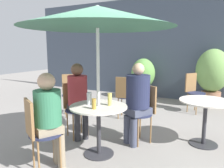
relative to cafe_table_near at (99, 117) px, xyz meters
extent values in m
plane|color=gray|center=(0.17, 0.08, -0.55)|extent=(20.00, 20.00, 0.00)
cube|color=#3D4756|center=(0.17, 4.01, 0.95)|extent=(10.00, 0.06, 3.00)
cylinder|color=#2D2D33|center=(0.00, 0.00, -0.54)|extent=(0.43, 0.43, 0.01)
cylinder|color=#2D2D33|center=(0.00, 0.00, -0.19)|extent=(0.06, 0.06, 0.68)
cylinder|color=silver|center=(0.00, 0.00, 0.15)|extent=(0.80, 0.80, 0.02)
cylinder|color=#2D2D33|center=(1.29, 1.05, -0.54)|extent=(0.43, 0.43, 0.01)
cylinder|color=#2D2D33|center=(1.29, 1.05, -0.19)|extent=(0.06, 0.06, 0.68)
cylinder|color=silver|center=(1.29, 1.05, 0.15)|extent=(0.80, 0.80, 0.02)
cylinder|color=#232847|center=(0.36, 0.65, -0.08)|extent=(0.40, 0.40, 0.02)
cylinder|color=olive|center=(0.54, 0.70, -0.32)|extent=(0.02, 0.02, 0.46)
cylinder|color=olive|center=(0.31, 0.82, -0.32)|extent=(0.02, 0.02, 0.46)
cylinder|color=olive|center=(0.41, 0.47, -0.32)|extent=(0.02, 0.02, 0.46)
cylinder|color=olive|center=(0.18, 0.60, -0.32)|extent=(0.02, 0.02, 0.46)
cube|color=olive|center=(0.45, 0.81, 0.15)|extent=(0.31, 0.19, 0.44)
cylinder|color=#232847|center=(-0.65, 0.36, -0.08)|extent=(0.40, 0.40, 0.02)
cylinder|color=olive|center=(-0.70, 0.54, -0.32)|extent=(0.02, 0.02, 0.46)
cylinder|color=olive|center=(-0.82, 0.31, -0.32)|extent=(0.02, 0.02, 0.46)
cylinder|color=olive|center=(-0.47, 0.41, -0.32)|extent=(0.02, 0.02, 0.46)
cylinder|color=olive|center=(-0.60, 0.18, -0.32)|extent=(0.02, 0.02, 0.46)
cube|color=olive|center=(-0.81, 0.45, 0.15)|extent=(0.19, 0.31, 0.44)
cylinder|color=#232847|center=(-0.36, -0.65, -0.08)|extent=(0.40, 0.40, 0.02)
cylinder|color=olive|center=(-0.54, -0.70, -0.32)|extent=(0.02, 0.02, 0.46)
cylinder|color=olive|center=(-0.31, -0.82, -0.32)|extent=(0.02, 0.02, 0.46)
cylinder|color=olive|center=(-0.41, -0.47, -0.32)|extent=(0.02, 0.02, 0.46)
cylinder|color=olive|center=(-0.18, -0.60, -0.32)|extent=(0.02, 0.02, 0.46)
cube|color=olive|center=(-0.45, -0.81, 0.15)|extent=(0.31, 0.19, 0.44)
cylinder|color=#232847|center=(-1.50, 1.27, -0.08)|extent=(0.40, 0.40, 0.02)
cylinder|color=olive|center=(-1.51, 1.45, -0.32)|extent=(0.02, 0.02, 0.46)
cylinder|color=olive|center=(-1.69, 1.27, -0.32)|extent=(0.02, 0.02, 0.46)
cylinder|color=olive|center=(-1.32, 1.27, -0.32)|extent=(0.02, 0.02, 0.46)
cylinder|color=olive|center=(-1.50, 1.09, -0.32)|extent=(0.02, 0.02, 0.46)
cube|color=olive|center=(-1.63, 1.40, 0.15)|extent=(0.26, 0.26, 0.44)
cylinder|color=#232847|center=(0.94, 2.81, -0.08)|extent=(0.40, 0.40, 0.02)
cylinder|color=olive|center=(0.91, 2.99, -0.32)|extent=(0.02, 0.02, 0.46)
cylinder|color=olive|center=(0.76, 2.77, -0.32)|extent=(0.02, 0.02, 0.46)
cylinder|color=olive|center=(1.12, 2.85, -0.32)|extent=(0.02, 0.02, 0.46)
cylinder|color=olive|center=(0.98, 2.63, -0.32)|extent=(0.02, 0.02, 0.46)
cube|color=olive|center=(0.79, 2.91, 0.15)|extent=(0.21, 0.30, 0.44)
cylinder|color=#232847|center=(-0.35, 1.68, -0.08)|extent=(0.40, 0.40, 0.02)
cylinder|color=olive|center=(-0.46, 1.54, -0.32)|extent=(0.02, 0.02, 0.46)
cylinder|color=olive|center=(-0.20, 1.58, -0.32)|extent=(0.02, 0.02, 0.46)
cylinder|color=olive|center=(-0.50, 1.79, -0.32)|extent=(0.02, 0.02, 0.46)
cylinder|color=olive|center=(-0.24, 1.83, -0.32)|extent=(0.02, 0.02, 0.46)
cube|color=olive|center=(-0.32, 1.51, 0.15)|extent=(0.34, 0.08, 0.44)
cylinder|color=#42475B|center=(0.20, 0.53, -0.32)|extent=(0.11, 0.11, 0.45)
cylinder|color=#42475B|center=(0.35, 0.45, -0.32)|extent=(0.11, 0.11, 0.45)
cube|color=#42475B|center=(0.34, 0.61, -0.01)|extent=(0.44, 0.46, 0.11)
cylinder|color=#232847|center=(0.34, 0.61, 0.30)|extent=(0.37, 0.37, 0.51)
sphere|color=#DBAD89|center=(0.34, 0.61, 0.64)|extent=(0.18, 0.18, 0.18)
cylinder|color=#2D2D33|center=(-0.54, 0.22, -0.32)|extent=(0.10, 0.10, 0.45)
cylinder|color=#2D2D33|center=(-0.47, 0.35, -0.32)|extent=(0.10, 0.10, 0.45)
cube|color=#2D2D33|center=(-0.61, 0.34, -0.02)|extent=(0.40, 0.39, 0.10)
cylinder|color=#9E2D33|center=(-0.61, 0.34, 0.27)|extent=(0.32, 0.32, 0.49)
sphere|color=brown|center=(-0.61, 0.34, 0.61)|extent=(0.20, 0.20, 0.20)
cylinder|color=gray|center=(-0.22, -0.54, -0.32)|extent=(0.10, 0.10, 0.45)
cylinder|color=gray|center=(-0.35, -0.47, -0.32)|extent=(0.10, 0.10, 0.45)
cube|color=gray|center=(-0.34, -0.61, -0.02)|extent=(0.39, 0.40, 0.10)
cylinder|color=#337551|center=(-0.34, -0.61, 0.24)|extent=(0.33, 0.33, 0.43)
sphere|color=#DBAD89|center=(-0.34, -0.61, 0.57)|extent=(0.21, 0.21, 0.21)
cylinder|color=silver|center=(-0.16, 0.01, 0.25)|extent=(0.07, 0.07, 0.17)
cylinder|color=#B28433|center=(0.03, -0.16, 0.23)|extent=(0.06, 0.06, 0.14)
cylinder|color=#DBC65B|center=(0.13, 0.10, 0.25)|extent=(0.06, 0.06, 0.18)
cylinder|color=#93664C|center=(-0.65, 3.56, -0.38)|extent=(0.45, 0.45, 0.33)
ellipsoid|color=#609947|center=(-0.65, 3.56, 0.22)|extent=(0.69, 0.69, 0.87)
cylinder|color=#93664C|center=(1.21, 3.60, -0.35)|extent=(0.47, 0.47, 0.39)
ellipsoid|color=#709E51|center=(1.21, 3.60, 0.39)|extent=(0.82, 0.82, 1.10)
cylinder|color=silver|center=(0.00, 0.00, 0.47)|extent=(0.04, 0.04, 2.05)
cone|color=#33664C|center=(0.00, 0.00, 1.36)|extent=(2.02, 2.02, 0.28)
camera|label=1|loc=(1.55, -2.50, 0.96)|focal=35.00mm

